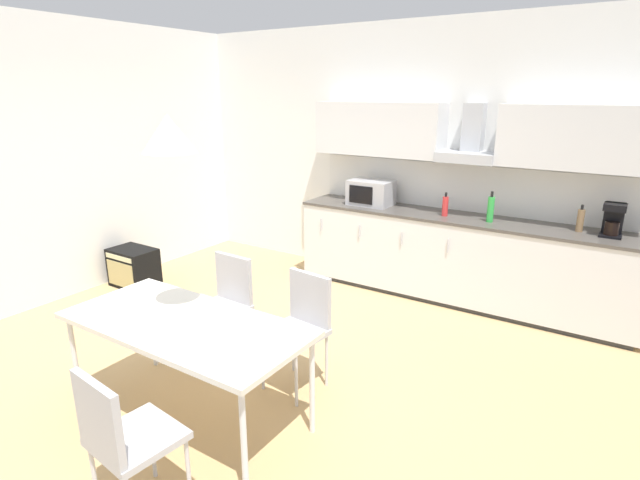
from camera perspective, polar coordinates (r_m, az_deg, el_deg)
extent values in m
cube|color=tan|center=(4.20, -7.73, -14.65)|extent=(8.07, 7.81, 0.02)
cube|color=white|center=(5.89, 8.87, 9.52)|extent=(6.46, 0.10, 2.90)
cube|color=white|center=(5.83, -29.48, 7.52)|extent=(0.10, 6.25, 2.90)
cube|color=#333333|center=(5.63, 14.98, -6.23)|extent=(3.38, 0.55, 0.05)
cube|color=silver|center=(5.48, 15.32, -1.95)|extent=(3.52, 0.60, 0.84)
cube|color=#4C4742|center=(5.36, 15.67, 2.45)|extent=(3.54, 0.62, 0.03)
cube|color=silver|center=(5.76, 0.14, 1.73)|extent=(0.01, 0.01, 0.14)
cube|color=silver|center=(5.51, 4.53, 1.00)|extent=(0.01, 0.01, 0.14)
cube|color=silver|center=(5.30, 9.30, 0.19)|extent=(0.01, 0.01, 0.14)
cube|color=silver|center=(5.13, 14.42, -0.67)|extent=(0.01, 0.01, 0.14)
cube|color=silver|center=(5.58, 16.79, 5.66)|extent=(3.52, 0.02, 0.50)
cube|color=silver|center=(5.72, 6.75, 12.51)|extent=(1.47, 0.34, 0.58)
cube|color=silver|center=(5.16, 27.94, 10.29)|extent=(1.47, 0.34, 0.58)
cube|color=#B7BABF|center=(5.35, 16.55, 9.09)|extent=(0.58, 0.40, 0.10)
cube|color=#B7BABF|center=(5.43, 17.13, 11.96)|extent=(0.20, 0.16, 0.53)
cube|color=#ADADB2|center=(5.71, 5.87, 5.41)|extent=(0.48, 0.34, 0.28)
cube|color=black|center=(5.57, 4.67, 5.18)|extent=(0.29, 0.01, 0.20)
cube|color=black|center=(5.14, 30.25, 0.45)|extent=(0.18, 0.18, 0.02)
cylinder|color=black|center=(5.12, 30.36, 1.18)|extent=(0.12, 0.12, 0.12)
cube|color=black|center=(5.17, 30.52, 2.10)|extent=(0.16, 0.08, 0.30)
cube|color=black|center=(5.08, 30.67, 3.25)|extent=(0.18, 0.16, 0.06)
cylinder|color=green|center=(5.20, 18.91, 3.32)|extent=(0.07, 0.07, 0.25)
cylinder|color=black|center=(5.17, 19.07, 4.97)|extent=(0.03, 0.03, 0.06)
cylinder|color=brown|center=(5.17, 27.61, 1.98)|extent=(0.06, 0.06, 0.21)
cylinder|color=black|center=(5.14, 27.79, 3.34)|extent=(0.02, 0.02, 0.05)
cylinder|color=red|center=(5.32, 14.12, 3.75)|extent=(0.06, 0.06, 0.20)
cylinder|color=black|center=(5.30, 14.21, 5.05)|extent=(0.02, 0.02, 0.04)
cube|color=silver|center=(3.40, -15.21, -9.26)|extent=(1.67, 0.78, 0.04)
cylinder|color=silver|center=(3.97, -26.17, -12.41)|extent=(0.04, 0.04, 0.69)
cylinder|color=silver|center=(2.92, -8.69, -22.05)|extent=(0.04, 0.04, 0.69)
cylinder|color=silver|center=(4.29, -18.63, -9.33)|extent=(0.04, 0.04, 0.69)
cylinder|color=silver|center=(3.34, -0.90, -16.31)|extent=(0.04, 0.04, 0.69)
cube|color=#B2B2B7|center=(2.91, -20.15, -20.49)|extent=(0.44, 0.44, 0.04)
cube|color=#B2B2B7|center=(2.72, -24.01, -18.16)|extent=(0.38, 0.08, 0.40)
cylinder|color=silver|center=(3.24, -18.64, -21.31)|extent=(0.02, 0.02, 0.43)
cylinder|color=silver|center=(3.01, -14.79, -24.29)|extent=(0.02, 0.02, 0.43)
cylinder|color=silver|center=(3.12, -24.35, -23.64)|extent=(0.02, 0.02, 0.43)
cube|color=#B2B2B7|center=(4.18, -11.43, -7.85)|extent=(0.42, 0.42, 0.04)
cube|color=#B2B2B7|center=(4.21, -9.83, -4.33)|extent=(0.38, 0.06, 0.40)
cylinder|color=silver|center=(4.07, -11.31, -12.25)|extent=(0.02, 0.02, 0.43)
cylinder|color=silver|center=(4.30, -14.50, -10.82)|extent=(0.02, 0.02, 0.43)
cylinder|color=silver|center=(4.28, -7.98, -10.56)|extent=(0.02, 0.02, 0.43)
cylinder|color=silver|center=(4.50, -11.19, -9.31)|extent=(0.02, 0.02, 0.43)
cube|color=#B2B2B7|center=(3.74, -2.96, -10.61)|extent=(0.44, 0.44, 0.04)
cube|color=#B2B2B7|center=(3.77, -1.15, -6.67)|extent=(0.38, 0.08, 0.40)
cylinder|color=silver|center=(3.65, -2.73, -15.62)|extent=(0.02, 0.02, 0.43)
cylinder|color=silver|center=(3.85, -6.59, -13.81)|extent=(0.02, 0.02, 0.43)
cylinder|color=silver|center=(3.87, 0.76, -13.57)|extent=(0.02, 0.02, 0.43)
cylinder|color=silver|center=(4.06, -3.06, -12.01)|extent=(0.02, 0.02, 0.43)
cube|color=black|center=(6.12, -20.50, -2.93)|extent=(0.52, 0.36, 0.44)
cube|color=tan|center=(6.03, -21.85, -3.70)|extent=(0.44, 0.01, 0.29)
cube|color=beige|center=(5.97, -22.05, -1.92)|extent=(0.44, 0.01, 0.05)
cone|color=silver|center=(3.08, -16.94, 11.54)|extent=(0.32, 0.32, 0.22)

